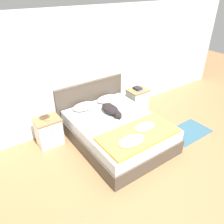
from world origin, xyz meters
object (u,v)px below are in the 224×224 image
Objects in this scene: nightstand_left at (49,131)px; table_lamp at (45,108)px; book_stack at (138,88)px; pillow_left at (85,106)px; dog at (111,110)px; pillow_right at (108,99)px; bed at (118,131)px; nightstand_right at (137,100)px.

nightstand_left is 1.65× the size of table_lamp.
book_stack reaches higher than nightstand_left.
dog reaches higher than pillow_left.
bed is at bearing -110.72° from pillow_right.
book_stack is (0.89, -0.03, 0.04)m from pillow_right.
pillow_left is 0.93m from table_lamp.
pillow_left is at bearing 177.89° from nightstand_right.
book_stack is (1.51, -0.03, 0.04)m from pillow_left.
nightstand_right is 1.08× the size of pillow_right.
dog is at bearing -158.61° from nightstand_right.
nightstand_right is 0.93m from pillow_right.
bed is 2.94× the size of dog.
nightstand_right is at bearing 0.64° from table_lamp.
pillow_left is 0.62m from dog.
dog reaches higher than book_stack.
book_stack is at bearing -1.22° from pillow_left.
bed is 3.50× the size of nightstand_right.
table_lamp is (-1.19, 0.74, 0.61)m from bed.
nightstand_right is 1.08× the size of pillow_left.
book_stack reaches higher than nightstand_right.
dog is at bearing -19.51° from nightstand_left.
nightstand_right is at bearing 21.39° from dog.
dog is 1.23m from book_stack.
bed is 9.88× the size of book_stack.
table_lamp is at bearing -174.68° from pillow_left.
bed is 1.48m from book_stack.
nightstand_left is 0.93m from pillow_left.
table_lamp is at bearing -179.36° from nightstand_right.
dog is (0.37, -0.50, 0.03)m from pillow_left.
nightstand_left is at bearing -177.89° from pillow_right.
pillow_right is 0.89m from book_stack.
pillow_right is 0.78× the size of dog.
nightstand_right is (2.39, 0.00, 0.00)m from nightstand_left.
nightstand_right is 1.53m from pillow_left.
table_lamp is at bearing 161.59° from dog.
bed is at bearing -147.37° from nightstand_right.
bed is 0.93m from pillow_right.
bed is 0.48m from dog.
table_lamp is (-1.25, 0.42, 0.26)m from dog.
dog is 1.35m from table_lamp.
table_lamp reaches higher than book_stack.
nightstand_right is at bearing -3.59° from pillow_right.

